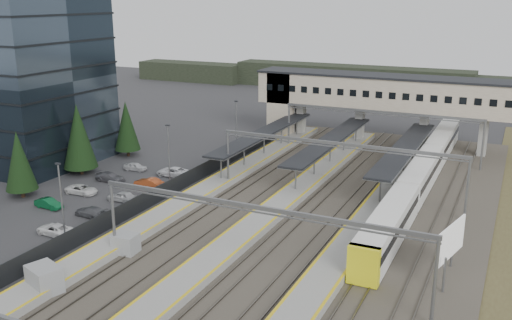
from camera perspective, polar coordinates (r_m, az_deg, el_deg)
The scene contains 14 objects.
ground at distance 59.24m, azimuth -7.44°, elevation -6.76°, with size 220.00×220.00×0.00m, color #2B2B2D.
office_building at distance 88.29m, azimuth -23.64°, elevation 7.80°, with size 24.30×18.30×24.30m.
car_park at distance 62.15m, azimuth -20.94°, elevation -6.03°, with size 10.34×44.65×1.29m.
lampposts at distance 63.16m, azimuth -13.11°, elevation -1.41°, with size 0.50×53.25×8.07m.
fence at distance 66.17m, azimuth -9.91°, elevation -3.46°, with size 0.08×90.00×2.00m.
relay_cabin_near at distance 49.20m, azimuth -20.39°, elevation -11.18°, with size 3.29×2.83×2.31m.
relay_cabin_far at distance 54.05m, azimuth -12.89°, elevation -8.23°, with size 2.27×1.94×1.96m.
rail_corridor at distance 59.21m, azimuth 2.88°, elevation -6.35°, with size 34.00×90.00×0.92m.
canopies at distance 78.57m, azimuth 7.48°, elevation 1.98°, with size 23.10×30.00×3.28m.
footbridge at distance 91.72m, azimuth 10.91°, elevation 6.41°, with size 40.40×6.40×11.20m.
gantries at distance 54.59m, azimuth 4.74°, elevation -1.97°, with size 28.40×62.28×7.17m.
train at distance 72.11m, azimuth 16.18°, elevation -1.50°, with size 2.62×54.72×3.30m.
billboard at distance 49.71m, azimuth 18.85°, elevation -7.89°, with size 1.52×5.82×5.05m.
treeline_far at distance 139.56m, azimuth 22.59°, elevation 6.64°, with size 170.00×19.00×7.00m.
Camera 1 is at (29.96, -45.72, 22.83)m, focal length 40.00 mm.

